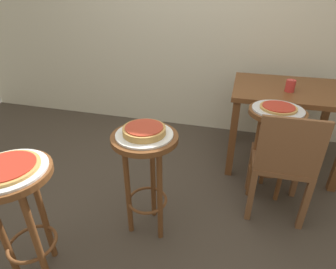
{
  "coord_description": "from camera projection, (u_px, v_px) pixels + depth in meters",
  "views": [
    {
      "loc": [
        0.48,
        -1.47,
        1.53
      ],
      "look_at": [
        0.06,
        0.05,
        0.68
      ],
      "focal_mm": 29.06,
      "sensor_mm": 36.0,
      "label": 1
    }
  ],
  "objects": [
    {
      "name": "ground_plane",
      "position": [
        158.0,
        215.0,
        2.09
      ],
      "size": [
        6.0,
        6.0,
        0.0
      ],
      "primitive_type": "plane",
      "color": "#42382D"
    },
    {
      "name": "stool_foreground",
      "position": [
        18.0,
        202.0,
        1.4
      ],
      "size": [
        0.41,
        0.41,
        0.76
      ],
      "color": "brown",
      "rests_on": "ground_plane"
    },
    {
      "name": "serving_plate_foreground",
      "position": [
        7.0,
        170.0,
        1.31
      ],
      "size": [
        0.37,
        0.37,
        0.01
      ],
      "primitive_type": "cylinder",
      "color": "silver",
      "rests_on": "stool_foreground"
    },
    {
      "name": "pizza_foreground",
      "position": [
        6.0,
        167.0,
        1.3
      ],
      "size": [
        0.31,
        0.31,
        0.02
      ],
      "color": "tan",
      "rests_on": "serving_plate_foreground"
    },
    {
      "name": "stool_middle",
      "position": [
        146.0,
        162.0,
        1.72
      ],
      "size": [
        0.41,
        0.41,
        0.76
      ],
      "color": "brown",
      "rests_on": "ground_plane"
    },
    {
      "name": "serving_plate_middle",
      "position": [
        144.0,
        134.0,
        1.62
      ],
      "size": [
        0.35,
        0.35,
        0.01
      ],
      "primitive_type": "cylinder",
      "color": "white",
      "rests_on": "stool_middle"
    },
    {
      "name": "pizza_middle",
      "position": [
        144.0,
        130.0,
        1.61
      ],
      "size": [
        0.26,
        0.26,
        0.05
      ],
      "color": "tan",
      "rests_on": "serving_plate_middle"
    },
    {
      "name": "stool_leftside",
      "position": [
        273.0,
        134.0,
        2.06
      ],
      "size": [
        0.41,
        0.41,
        0.76
      ],
      "color": "brown",
      "rests_on": "ground_plane"
    },
    {
      "name": "serving_plate_leftside",
      "position": [
        278.0,
        109.0,
        1.96
      ],
      "size": [
        0.37,
        0.37,
        0.01
      ],
      "primitive_type": "cylinder",
      "color": "silver",
      "rests_on": "stool_leftside"
    },
    {
      "name": "pizza_leftside",
      "position": [
        278.0,
        107.0,
        1.95
      ],
      "size": [
        0.26,
        0.26,
        0.02
      ],
      "color": "tan",
      "rests_on": "serving_plate_leftside"
    },
    {
      "name": "dining_table",
      "position": [
        288.0,
        101.0,
        2.43
      ],
      "size": [
        0.97,
        0.78,
        0.77
      ],
      "color": "brown",
      "rests_on": "ground_plane"
    },
    {
      "name": "cup_near_edge",
      "position": [
        290.0,
        86.0,
        2.27
      ],
      "size": [
        0.08,
        0.08,
        0.1
      ],
      "primitive_type": "cylinder",
      "color": "red",
      "rests_on": "dining_table"
    },
    {
      "name": "condiment_shaker",
      "position": [
        292.0,
        84.0,
        2.33
      ],
      "size": [
        0.04,
        0.04,
        0.08
      ],
      "primitive_type": "cylinder",
      "color": "white",
      "rests_on": "dining_table"
    },
    {
      "name": "wooden_chair",
      "position": [
        283.0,
        162.0,
        1.89
      ],
      "size": [
        0.41,
        0.41,
        0.85
      ],
      "color": "brown",
      "rests_on": "ground_plane"
    }
  ]
}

